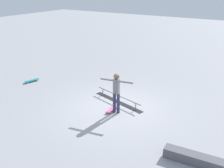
{
  "coord_description": "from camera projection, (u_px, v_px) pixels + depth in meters",
  "views": [
    {
      "loc": [
        -5.07,
        8.34,
        4.86
      ],
      "look_at": [
        0.26,
        -0.08,
        1.0
      ],
      "focal_mm": 42.53,
      "sensor_mm": 36.0,
      "label": 1
    }
  ],
  "objects": [
    {
      "name": "grind_rail",
      "position": [
        118.0,
        99.0,
        11.39
      ],
      "size": [
        2.69,
        0.97,
        0.33
      ],
      "rotation": [
        0.0,
        0.0,
        -0.27
      ],
      "color": "black",
      "rests_on": "ground_plane"
    },
    {
      "name": "loose_skateboard_teal",
      "position": [
        32.0,
        81.0,
        13.72
      ],
      "size": [
        0.4,
        0.82,
        0.09
      ],
      "rotation": [
        0.0,
        0.0,
        4.47
      ],
      "color": "teal",
      "rests_on": "ground_plane"
    },
    {
      "name": "ground_plane",
      "position": [
        116.0,
        109.0,
        10.86
      ],
      "size": [
        60.0,
        60.0,
        0.0
      ],
      "primitive_type": "plane",
      "color": "#9E9EA3"
    },
    {
      "name": "skateboard_main",
      "position": [
        112.0,
        109.0,
        10.68
      ],
      "size": [
        0.29,
        0.81,
        0.09
      ],
      "rotation": [
        0.0,
        0.0,
        1.63
      ],
      "color": "#E05993",
      "rests_on": "ground_plane"
    },
    {
      "name": "skate_ledge",
      "position": [
        194.0,
        159.0,
        7.54
      ],
      "size": [
        1.75,
        0.47,
        0.3
      ],
      "primitive_type": "cube",
      "rotation": [
        0.0,
        0.0,
        0.07
      ],
      "color": "#595960",
      "rests_on": "ground_plane"
    },
    {
      "name": "skater_main",
      "position": [
        116.0,
        90.0,
        10.19
      ],
      "size": [
        1.31,
        0.3,
        1.64
      ],
      "rotation": [
        0.0,
        0.0,
        3.32
      ],
      "color": "#2D3351",
      "rests_on": "ground_plane"
    }
  ]
}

